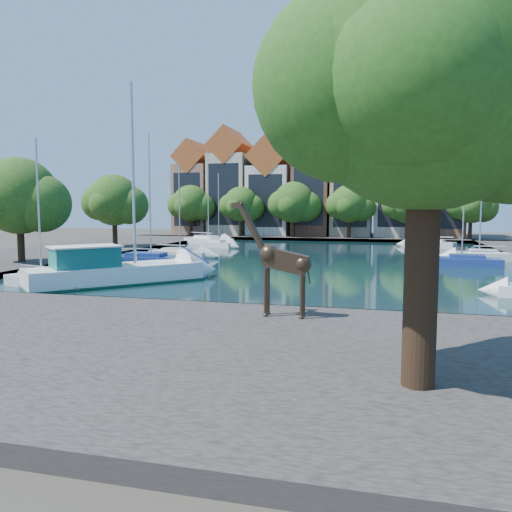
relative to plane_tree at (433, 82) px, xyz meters
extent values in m
plane|color=#38332B|center=(-7.62, 9.01, -7.67)|extent=(160.00, 160.00, 0.00)
cube|color=black|center=(-7.62, 33.01, -7.63)|extent=(38.00, 50.00, 0.08)
cube|color=#46413D|center=(-7.62, 2.01, -7.42)|extent=(50.00, 14.00, 0.50)
cube|color=#46413D|center=(-7.62, 65.01, -7.42)|extent=(60.00, 16.00, 0.50)
cube|color=#46413D|center=(-32.62, 33.01, -7.42)|extent=(14.00, 52.00, 0.50)
cylinder|color=#332114|center=(-0.12, 0.01, -4.42)|extent=(0.80, 0.80, 5.50)
sphere|color=#204B15|center=(-0.12, 0.01, 0.25)|extent=(6.40, 6.40, 6.40)
sphere|color=#204B15|center=(-1.88, -0.39, -0.07)|extent=(4.48, 4.48, 4.48)
cube|color=#976752|center=(-30.62, 65.01, -1.67)|extent=(5.39, 9.00, 11.00)
cube|color=#A45120|center=(-30.62, 65.01, 5.04)|extent=(5.44, 9.18, 5.44)
cube|color=black|center=(-30.62, 60.53, -1.67)|extent=(4.40, 0.05, 8.25)
cube|color=beige|center=(-24.62, 65.01, -0.92)|extent=(5.88, 9.00, 12.50)
cube|color=#A45120|center=(-24.62, 65.01, 6.65)|extent=(5.94, 9.18, 5.94)
cube|color=black|center=(-24.62, 60.53, -0.92)|extent=(4.80, 0.05, 9.38)
cube|color=silver|center=(-18.12, 65.01, -1.92)|extent=(6.37, 9.00, 10.50)
cube|color=#A45120|center=(-18.12, 65.01, 4.76)|extent=(6.43, 9.18, 6.43)
cube|color=black|center=(-18.12, 60.53, -1.92)|extent=(5.20, 0.05, 7.88)
cube|color=brown|center=(-11.62, 65.01, -0.67)|extent=(5.39, 9.00, 13.00)
cube|color=#A45120|center=(-11.62, 65.01, 7.04)|extent=(5.44, 9.18, 5.44)
cube|color=black|center=(-11.62, 60.53, -0.67)|extent=(4.40, 0.05, 9.75)
cube|color=tan|center=(-5.62, 65.01, -1.42)|extent=(5.88, 9.00, 11.50)
cube|color=#A45120|center=(-5.62, 65.01, 5.65)|extent=(5.94, 9.18, 5.94)
cube|color=black|center=(-5.62, 60.53, -1.42)|extent=(4.80, 0.05, 8.62)
cube|color=beige|center=(0.88, 65.01, -1.17)|extent=(6.37, 9.00, 12.00)
cube|color=#A45120|center=(0.88, 65.01, 6.26)|extent=(6.43, 9.18, 6.43)
cube|color=black|center=(0.88, 60.53, -1.17)|extent=(5.20, 0.05, 9.00)
cube|color=brown|center=(7.38, 65.01, -1.92)|extent=(5.39, 9.00, 10.50)
cube|color=#A45120|center=(7.38, 65.01, 4.54)|extent=(5.44, 9.18, 5.44)
cube|color=black|center=(7.38, 60.53, -1.92)|extent=(4.40, 0.05, 7.88)
cylinder|color=#332114|center=(-29.62, 59.51, -5.57)|extent=(0.50, 0.50, 3.20)
sphere|color=#1D4113|center=(-29.62, 59.51, -2.29)|extent=(5.60, 5.60, 5.60)
sphere|color=#1D4113|center=(-27.94, 59.81, -2.85)|extent=(4.20, 4.20, 4.20)
sphere|color=#1D4113|center=(-31.16, 59.11, -2.57)|extent=(3.92, 3.92, 3.92)
cylinder|color=#332114|center=(-21.62, 59.51, -5.57)|extent=(0.50, 0.50, 3.20)
sphere|color=#1D4113|center=(-21.62, 59.51, -2.41)|extent=(5.20, 5.20, 5.20)
sphere|color=#1D4113|center=(-20.06, 59.81, -2.93)|extent=(3.90, 3.90, 3.90)
sphere|color=#1D4113|center=(-23.05, 59.11, -2.67)|extent=(3.64, 3.64, 3.64)
cylinder|color=#332114|center=(-13.62, 59.51, -5.57)|extent=(0.50, 0.50, 3.20)
sphere|color=#1D4113|center=(-13.62, 59.51, -2.17)|extent=(6.00, 6.00, 6.00)
sphere|color=#1D4113|center=(-11.82, 59.81, -2.77)|extent=(4.50, 4.50, 4.50)
sphere|color=#1D4113|center=(-15.27, 59.11, -2.47)|extent=(4.20, 4.20, 4.20)
cylinder|color=#332114|center=(-5.62, 59.51, -5.57)|extent=(0.50, 0.50, 3.20)
sphere|color=#1D4113|center=(-5.62, 59.51, -2.35)|extent=(5.40, 5.40, 5.40)
sphere|color=#1D4113|center=(-4.00, 59.81, -2.89)|extent=(4.05, 4.05, 4.05)
sphere|color=#1D4113|center=(-7.10, 59.11, -2.62)|extent=(3.78, 3.78, 3.78)
cylinder|color=#332114|center=(2.38, 59.51, -5.57)|extent=(0.50, 0.50, 3.20)
sphere|color=#1D4113|center=(2.38, 59.51, -2.23)|extent=(5.80, 5.80, 5.80)
sphere|color=#1D4113|center=(4.12, 59.81, -2.81)|extent=(4.35, 4.35, 4.35)
sphere|color=#1D4113|center=(0.79, 59.11, -2.52)|extent=(4.06, 4.06, 4.06)
cylinder|color=#332114|center=(10.38, 59.51, -5.57)|extent=(0.50, 0.50, 3.20)
sphere|color=#1D4113|center=(10.38, 59.51, -2.41)|extent=(5.20, 5.20, 5.20)
sphere|color=#1D4113|center=(11.94, 59.81, -2.93)|extent=(3.90, 3.90, 3.90)
sphere|color=#1D4113|center=(8.95, 59.11, -2.67)|extent=(3.64, 3.64, 3.64)
cylinder|color=#332114|center=(-28.62, 21.01, -5.47)|extent=(0.54, 0.54, 3.40)
sphere|color=#1D4113|center=(-28.62, 21.01, -1.97)|extent=(6.00, 6.00, 6.00)
sphere|color=#1D4113|center=(-26.82, 21.31, -2.57)|extent=(4.50, 4.50, 4.50)
cylinder|color=#332114|center=(-29.62, 37.01, -5.47)|extent=(0.54, 0.54, 3.40)
sphere|color=#1D4113|center=(-29.62, 37.01, -2.09)|extent=(5.60, 5.60, 5.60)
sphere|color=#1D4113|center=(-27.94, 37.31, -2.65)|extent=(4.20, 4.20, 4.20)
sphere|color=#1D4113|center=(-31.16, 36.61, -2.37)|extent=(3.92, 3.92, 3.92)
cylinder|color=#35271A|center=(-5.46, 6.55, -6.22)|extent=(0.14, 0.14, 1.90)
cylinder|color=#35271A|center=(-5.44, 6.95, -6.22)|extent=(0.14, 0.14, 1.90)
cylinder|color=#35271A|center=(-4.01, 6.51, -6.22)|extent=(0.14, 0.14, 1.90)
cylinder|color=#35271A|center=(-4.00, 6.91, -6.22)|extent=(0.14, 0.14, 1.90)
cube|color=#35271A|center=(-4.68, 6.73, -4.96)|extent=(1.85, 0.55, 1.11)
cylinder|color=#35271A|center=(-6.03, 6.77, -3.72)|extent=(1.22, 0.31, 1.96)
cube|color=#35271A|center=(-6.68, 6.79, -2.76)|extent=(0.53, 0.18, 0.30)
cube|color=white|center=(-16.92, 15.07, -6.86)|extent=(9.32, 9.80, 1.46)
cube|color=#16635B|center=(-18.17, 13.71, -5.91)|extent=(4.19, 4.28, 1.35)
cylinder|color=#B2B2B7|center=(-16.09, 15.98, -0.86)|extent=(0.18, 0.18, 11.21)
cube|color=beige|center=(-20.68, 13.01, -7.17)|extent=(5.17, 3.03, 0.85)
cube|color=beige|center=(-20.68, 13.01, -6.88)|extent=(2.39, 1.76, 0.47)
cylinder|color=#B2B2B7|center=(-20.68, 13.01, -2.89)|extent=(0.11, 0.11, 8.09)
cube|color=navy|center=(-19.62, 25.38, -7.15)|extent=(7.20, 2.65, 0.88)
cube|color=navy|center=(-19.62, 25.38, -6.86)|extent=(3.16, 1.81, 0.49)
cylinder|color=#B2B2B7|center=(-19.62, 25.38, -1.89)|extent=(0.12, 0.12, 10.02)
cube|color=beige|center=(-19.62, 31.52, -7.20)|extent=(6.05, 2.84, 0.78)
cube|color=beige|center=(-19.62, 31.52, -6.94)|extent=(2.72, 1.77, 0.44)
cylinder|color=#B2B2B7|center=(-19.62, 31.52, -2.83)|extent=(0.10, 0.10, 8.30)
cube|color=silver|center=(-19.62, 43.12, -7.18)|extent=(4.54, 3.16, 0.82)
cube|color=silver|center=(-19.62, 43.12, -6.91)|extent=(2.15, 1.74, 0.46)
cylinder|color=#B2B2B7|center=(-19.62, 43.12, -2.94)|extent=(0.11, 0.11, 8.03)
cube|color=white|center=(-22.62, 47.94, -7.09)|extent=(6.96, 4.67, 1.00)
cube|color=white|center=(-22.62, 47.94, -6.76)|extent=(3.28, 2.60, 0.56)
cylinder|color=#B2B2B7|center=(-22.62, 47.94, -1.29)|extent=(0.13, 0.13, 11.04)
cube|color=navy|center=(5.24, 30.55, -7.17)|extent=(6.09, 2.33, 0.84)
cube|color=navy|center=(5.24, 30.55, -6.89)|extent=(2.69, 1.57, 0.47)
cylinder|color=#B2B2B7|center=(5.24, 30.55, -2.16)|extent=(0.11, 0.11, 9.56)
cube|color=silver|center=(7.38, 35.37, -7.14)|extent=(5.15, 1.99, 0.89)
cube|color=silver|center=(7.38, 35.37, -6.85)|extent=(2.27, 1.34, 0.50)
cylinder|color=#B2B2B7|center=(7.38, 35.37, -1.79)|extent=(0.12, 0.12, 10.21)
cube|color=silver|center=(4.38, 48.95, -7.14)|extent=(5.96, 3.86, 0.90)
cube|color=silver|center=(4.38, 48.95, -6.84)|extent=(2.79, 2.17, 0.50)
cylinder|color=#B2B2B7|center=(4.38, 48.95, -2.82)|extent=(0.12, 0.12, 8.13)
camera|label=1|loc=(-1.04, -12.39, -2.85)|focal=35.00mm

